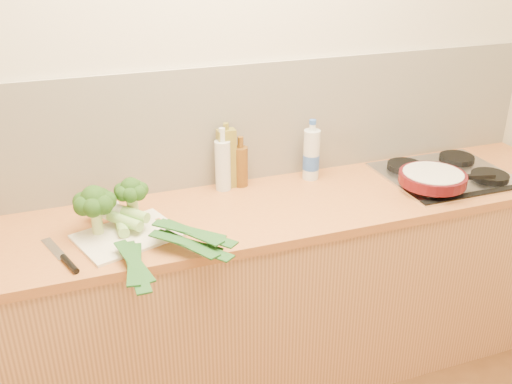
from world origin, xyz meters
The scene contains 15 objects.
room_shell centered at (0.00, 1.49, 1.17)m, with size 3.50×3.50×3.50m.
counter centered at (0.00, 1.20, 0.45)m, with size 3.20×0.62×0.90m.
gas_hob centered at (1.02, 1.20, 0.91)m, with size 0.58×0.50×0.04m.
chopping_board centered at (-0.48, 1.13, 0.91)m, with size 0.37×0.27×0.01m, color white.
broccoli_left centered at (-0.59, 1.18, 1.04)m, with size 0.16×0.16×0.20m.
broccoli_right centered at (-0.44, 1.23, 1.04)m, with size 0.13×0.13×0.18m.
leek_front centered at (-0.50, 1.09, 0.93)m, with size 0.10×0.67×0.04m.
leek_mid centered at (-0.44, 1.10, 0.95)m, with size 0.46×0.59×0.04m.
leek_back centered at (-0.39, 1.10, 0.97)m, with size 0.42×0.50×0.04m.
chefs_knife centered at (-0.72, 1.02, 0.91)m, with size 0.12×0.30×0.02m.
skillet centered at (0.86, 1.08, 0.96)m, with size 0.43×0.30×0.05m.
oil_tin centered at (0.01, 1.44, 1.04)m, with size 0.08×0.05×0.30m.
glass_bottle centered at (-0.01, 1.42, 1.02)m, with size 0.07×0.07×0.29m.
amber_bottle centered at (0.07, 1.43, 1.00)m, with size 0.06×0.06×0.23m.
water_bottle centered at (0.41, 1.40, 1.01)m, with size 0.08×0.08×0.27m.
Camera 1 is at (-0.67, -0.82, 1.98)m, focal length 40.00 mm.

